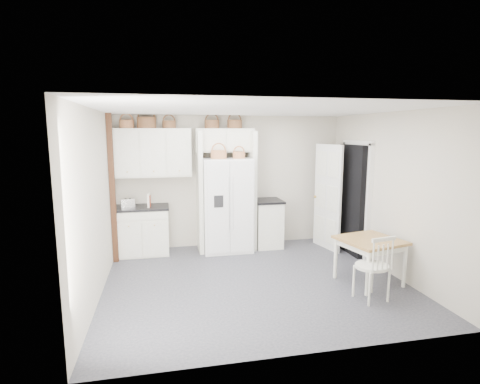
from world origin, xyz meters
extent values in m
plane|color=#2C2C35|center=(0.00, 0.00, 0.00)|extent=(4.50, 4.50, 0.00)
plane|color=white|center=(0.00, 0.00, 2.60)|extent=(4.50, 4.50, 0.00)
plane|color=beige|center=(0.00, 2.00, 1.30)|extent=(4.50, 0.00, 4.50)
plane|color=beige|center=(-2.25, 0.00, 1.30)|extent=(0.00, 4.00, 4.00)
plane|color=beige|center=(2.25, 0.00, 1.30)|extent=(0.00, 4.00, 4.00)
cube|color=white|center=(-0.15, 1.63, 0.90)|extent=(0.93, 0.75, 1.79)
cube|color=white|center=(-1.74, 1.70, 0.44)|extent=(0.94, 0.60, 0.87)
cube|color=white|center=(0.69, 1.70, 0.45)|extent=(0.52, 0.62, 0.91)
cube|color=olive|center=(1.70, -0.42, 0.34)|extent=(0.98, 0.98, 0.69)
cube|color=white|center=(1.42, -0.95, 0.48)|extent=(0.53, 0.50, 0.95)
cube|color=black|center=(-1.74, 1.70, 0.89)|extent=(0.98, 0.63, 0.04)
cube|color=black|center=(0.69, 1.70, 0.93)|extent=(0.56, 0.66, 0.04)
cube|color=silver|center=(-1.98, 1.65, 1.00)|extent=(0.26, 0.17, 0.17)
cube|color=#B33B23|center=(-1.60, 1.62, 1.02)|extent=(0.05, 0.15, 0.22)
cube|color=white|center=(-1.61, 1.62, 1.04)|extent=(0.05, 0.17, 0.25)
cylinder|color=#A2613E|center=(-1.95, 1.83, 2.42)|extent=(0.26, 0.26, 0.15)
cylinder|color=brown|center=(-1.60, 1.83, 2.45)|extent=(0.34, 0.34, 0.20)
cylinder|color=brown|center=(-1.19, 1.83, 2.42)|extent=(0.25, 0.25, 0.14)
cylinder|color=brown|center=(-0.39, 1.83, 2.43)|extent=(0.28, 0.28, 0.16)
cylinder|color=brown|center=(0.05, 1.83, 2.43)|extent=(0.29, 0.29, 0.16)
cylinder|color=#A2613E|center=(-0.31, 1.53, 1.87)|extent=(0.29, 0.29, 0.16)
cylinder|color=#A2613E|center=(0.07, 1.53, 1.86)|extent=(0.23, 0.23, 0.12)
cube|color=white|center=(-1.50, 1.83, 1.90)|extent=(1.40, 0.34, 0.90)
cube|color=white|center=(-0.15, 1.83, 2.12)|extent=(1.12, 0.34, 0.45)
cube|color=white|center=(-0.66, 1.70, 1.15)|extent=(0.08, 0.60, 2.30)
cube|color=white|center=(0.36, 1.70, 1.15)|extent=(0.08, 0.60, 2.30)
cube|color=#3C1A10|center=(-2.20, 1.35, 1.30)|extent=(0.09, 0.09, 2.60)
cube|color=black|center=(2.16, 1.00, 1.02)|extent=(0.18, 0.85, 2.05)
cube|color=white|center=(1.80, 1.33, 1.02)|extent=(0.21, 0.79, 2.05)
camera|label=1|loc=(-1.34, -5.36, 2.28)|focal=28.00mm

